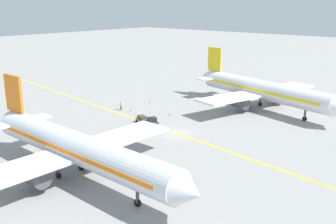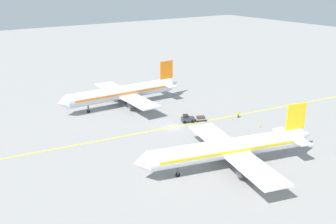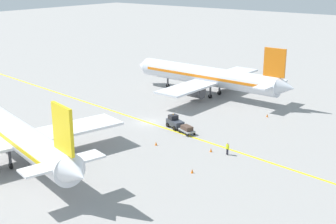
% 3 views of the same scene
% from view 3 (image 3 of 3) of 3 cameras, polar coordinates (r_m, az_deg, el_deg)
% --- Properties ---
extents(ground_plane, '(400.00, 400.00, 0.00)m').
position_cam_3_polar(ground_plane, '(74.85, -2.42, -1.30)').
color(ground_plane, gray).
extents(apron_yellow_centreline, '(15.30, 119.12, 0.01)m').
position_cam_3_polar(apron_yellow_centreline, '(74.85, -2.42, -1.30)').
color(apron_yellow_centreline, yellow).
rests_on(apron_yellow_centreline, ground).
extents(airplane_at_gate, '(28.43, 35.16, 10.60)m').
position_cam_3_polar(airplane_at_gate, '(61.60, -18.02, -2.60)').
color(airplane_at_gate, white).
rests_on(airplane_at_gate, ground).
extents(airplane_adjacent_stand, '(28.06, 35.44, 10.60)m').
position_cam_3_polar(airplane_adjacent_stand, '(90.44, 4.96, 4.31)').
color(airplane_adjacent_stand, silver).
rests_on(airplane_adjacent_stand, ground).
extents(baggage_tug_dark, '(2.55, 3.33, 2.11)m').
position_cam_3_polar(baggage_tug_dark, '(72.13, 0.83, -1.25)').
color(baggage_tug_dark, '#333842').
rests_on(baggage_tug_dark, ground).
extents(baggage_cart_trailing, '(2.21, 2.92, 1.24)m').
position_cam_3_polar(baggage_cart_trailing, '(69.57, 2.31, -2.08)').
color(baggage_cart_trailing, gray).
rests_on(baggage_cart_trailing, ground).
extents(ground_crew_worker, '(0.34, 0.55, 1.68)m').
position_cam_3_polar(ground_crew_worker, '(62.25, 7.26, -4.41)').
color(ground_crew_worker, '#23232D').
rests_on(ground_crew_worker, ground).
extents(traffic_cone_near_nose, '(0.32, 0.32, 0.55)m').
position_cam_3_polar(traffic_cone_near_nose, '(63.20, 5.26, -4.63)').
color(traffic_cone_near_nose, orange).
rests_on(traffic_cone_near_nose, ground).
extents(traffic_cone_mid_apron, '(0.32, 0.32, 0.55)m').
position_cam_3_polar(traffic_cone_mid_apron, '(65.23, -1.47, -3.85)').
color(traffic_cone_mid_apron, orange).
rests_on(traffic_cone_mid_apron, ground).
extents(traffic_cone_by_wingtip, '(0.32, 0.32, 0.55)m').
position_cam_3_polar(traffic_cone_by_wingtip, '(56.74, 2.96, -7.18)').
color(traffic_cone_by_wingtip, orange).
rests_on(traffic_cone_by_wingtip, ground).
extents(traffic_cone_far_edge, '(0.32, 0.32, 0.55)m').
position_cam_3_polar(traffic_cone_far_edge, '(79.28, 12.00, -0.40)').
color(traffic_cone_far_edge, orange).
rests_on(traffic_cone_far_edge, ground).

